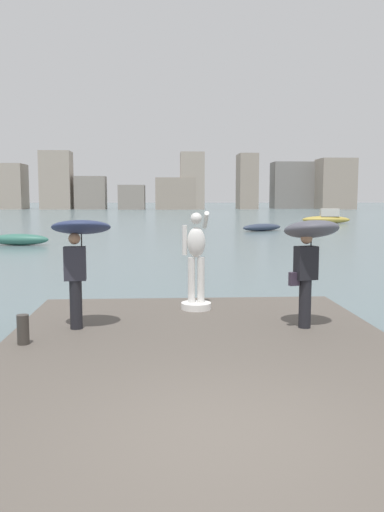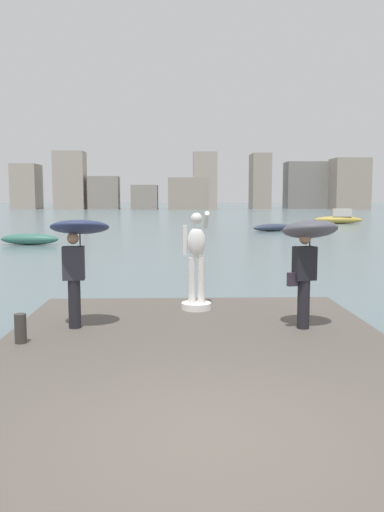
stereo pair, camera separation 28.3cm
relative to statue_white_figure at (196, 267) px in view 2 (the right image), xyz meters
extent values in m
plane|color=slate|center=(-0.10, 34.07, -1.29)|extent=(400.00, 400.00, 0.00)
cube|color=#564F47|center=(-0.10, -3.84, -1.09)|extent=(6.51, 10.18, 0.40)
cylinder|color=white|center=(0.00, -0.01, -0.82)|extent=(0.63, 0.63, 0.14)
cylinder|color=white|center=(-0.10, -0.01, -0.27)|extent=(0.15, 0.15, 0.96)
cylinder|color=white|center=(0.10, -0.01, -0.27)|extent=(0.15, 0.15, 0.96)
ellipsoid|color=white|center=(0.00, -0.01, 0.53)|extent=(0.38, 0.26, 0.63)
sphere|color=white|center=(0.00, -0.01, 1.02)|extent=(0.24, 0.24, 0.24)
cylinder|color=white|center=(-0.24, -0.01, 0.57)|extent=(0.10, 0.10, 0.62)
cylinder|color=white|center=(0.22, 0.26, 0.98)|extent=(0.10, 0.59, 0.40)
cylinder|color=black|center=(-2.26, -1.54, -0.45)|extent=(0.22, 0.22, 0.88)
cube|color=#2D2D38|center=(-2.26, -1.54, 0.29)|extent=(0.40, 0.27, 0.60)
sphere|color=#A87A5B|center=(-2.26, -1.54, 0.74)|extent=(0.21, 0.21, 0.21)
cylinder|color=#262626|center=(-2.14, -1.50, 0.61)|extent=(0.02, 0.02, 0.53)
ellipsoid|color=navy|center=(-2.14, -1.50, 0.93)|extent=(1.12, 1.14, 0.40)
cylinder|color=black|center=(1.86, -1.71, -0.45)|extent=(0.22, 0.22, 0.88)
cube|color=black|center=(1.86, -1.71, 0.29)|extent=(0.43, 0.33, 0.60)
sphere|color=#A87A5B|center=(1.86, -1.71, 0.74)|extent=(0.21, 0.21, 0.21)
cylinder|color=#262626|center=(1.96, -1.64, 0.58)|extent=(0.02, 0.02, 0.47)
ellipsoid|color=#4C4C56|center=(1.96, -1.64, 0.89)|extent=(1.21, 1.24, 0.46)
cube|color=#332838|center=(1.64, -1.75, 0.01)|extent=(0.20, 0.14, 0.24)
cylinder|color=#38332D|center=(-2.95, -2.52, -0.65)|extent=(0.19, 0.19, 0.48)
ellipsoid|color=#2D384C|center=(7.41, 31.39, -0.99)|extent=(3.85, 2.80, 0.59)
ellipsoid|color=#B2993D|center=(16.24, 42.85, -0.90)|extent=(4.95, 1.89, 0.78)
cube|color=beige|center=(16.60, 42.80, -0.16)|extent=(1.97, 1.15, 0.80)
ellipsoid|color=#336B5B|center=(-8.81, 19.72, -0.96)|extent=(3.45, 1.23, 0.65)
cube|color=#A89989|center=(-33.77, 110.39, 3.69)|extent=(5.57, 7.38, 9.95)
cube|color=#A89989|center=(-23.55, 107.94, 5.01)|extent=(6.61, 5.43, 12.59)
cube|color=gray|center=(-16.13, 107.92, 2.31)|extent=(6.66, 4.51, 7.18)
cube|color=gray|center=(-7.05, 106.79, 1.34)|extent=(5.64, 7.75, 5.24)
cube|color=gray|center=(2.41, 105.66, 2.12)|extent=(8.62, 5.79, 6.81)
cube|color=#A89989|center=(6.08, 105.10, 4.84)|extent=(5.09, 4.47, 12.25)
cube|color=gray|center=(18.60, 108.26, 4.81)|extent=(4.09, 7.08, 12.20)
cube|color=gray|center=(29.84, 112.01, 4.04)|extent=(9.45, 6.05, 10.66)
cube|color=gray|center=(38.08, 106.12, 4.26)|extent=(7.63, 7.00, 11.09)
camera|label=1|loc=(-0.73, -10.99, 1.47)|focal=37.29mm
camera|label=2|loc=(-0.44, -11.00, 1.47)|focal=37.29mm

